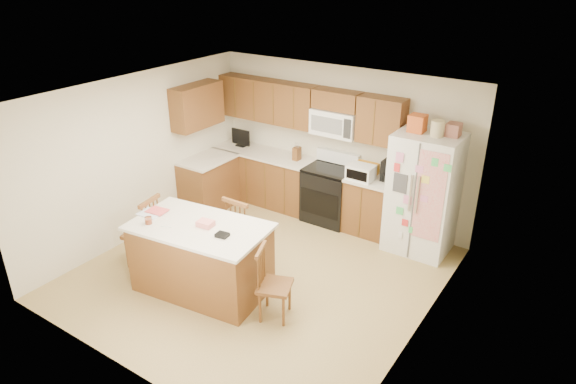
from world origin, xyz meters
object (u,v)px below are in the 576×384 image
Objects in this scene: refrigerator at (423,192)px; windsor_chair_left at (144,233)px; stove at (329,193)px; windsor_chair_right at (273,285)px; windsor_chair_back at (244,233)px; island at (201,257)px.

windsor_chair_left is at bearing -139.87° from refrigerator.
stove is 1.21× the size of windsor_chair_right.
windsor_chair_back is 1.25m from windsor_chair_right.
refrigerator is at bearing -2.30° from stove.
stove reaches higher than windsor_chair_back.
refrigerator is (1.57, -0.06, 0.45)m from stove.
windsor_chair_right is (0.69, -2.59, -0.03)m from stove.
windsor_chair_right is at bearing -109.31° from refrigerator.
windsor_chair_right is at bearing -75.13° from stove.
windsor_chair_back is (-0.33, -1.85, 0.03)m from stove.
island is 1.75× the size of windsor_chair_left.
refrigerator reaches higher than island.
windsor_chair_left is (-1.07, 0.00, 0.02)m from island.
refrigerator is at bearing 43.30° from windsor_chair_back.
stove is 3.02m from windsor_chair_left.
windsor_chair_back is at bearing -136.70° from refrigerator.
refrigerator is 2.18× the size of windsor_chair_right.
windsor_chair_back is at bearing 84.36° from island.
refrigerator reaches higher than windsor_chair_right.
island is at bearing -177.34° from windsor_chair_right.
island is 1.09m from windsor_chair_right.
island is (-0.41, -2.64, 0.00)m from stove.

